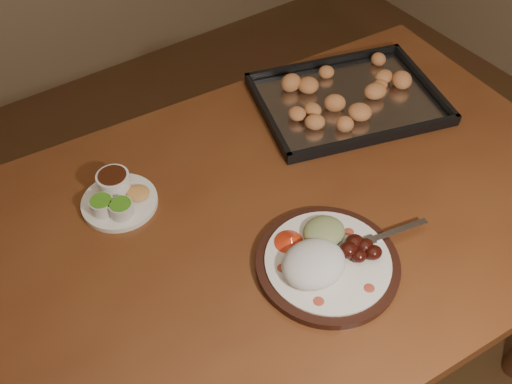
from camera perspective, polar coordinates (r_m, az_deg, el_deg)
dining_table at (r=1.29m, az=1.06°, el=-5.35°), size 1.56×1.01×0.75m
dinner_plate at (r=1.13m, az=6.85°, el=-6.69°), size 0.37×0.28×0.07m
condiment_saucer at (r=1.26m, az=-13.71°, el=-0.45°), size 0.16×0.16×0.06m
baking_tray at (r=1.50m, az=9.19°, el=9.24°), size 0.53×0.45×0.05m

